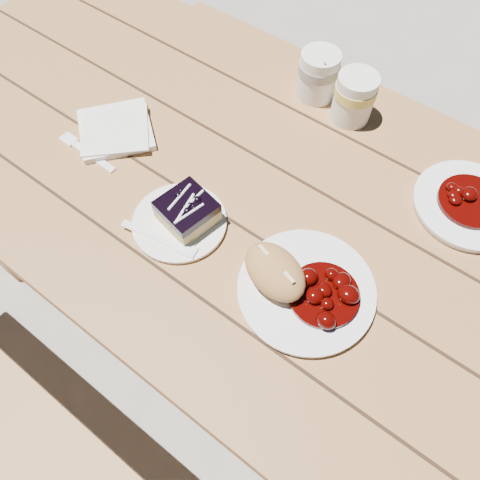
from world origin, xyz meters
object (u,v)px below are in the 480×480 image
Objects in this scene: main_plate at (306,291)px; coffee_cup at (318,75)px; bread_roll at (275,271)px; second_cup at (354,98)px; dessert_plate at (180,223)px; picnic_table at (287,257)px; second_plate at (468,205)px; blueberry_cake at (187,211)px.

main_plate is 0.50m from coffee_cup.
second_cup is at bearing 102.70° from bread_roll.
picnic_table is at bearing 41.09° from dessert_plate.
picnic_table is 18.60× the size of second_cup.
dessert_plate is at bearing -175.11° from main_plate.
coffee_cup reaches higher than picnic_table.
coffee_cup is at bearing 113.57° from bread_roll.
second_cup reaches higher than second_plate.
blueberry_cake is 0.44m from second_cup.
bread_roll reaches higher than second_plate.
picnic_table is at bearing 108.60° from bread_roll.
coffee_cup is 0.42m from second_plate.
bread_roll is 1.16× the size of coffee_cup.
blueberry_cake is at bearing -178.23° from main_plate.
coffee_cup is at bearing 167.19° from second_plate.
main_plate is (0.10, -0.12, 0.17)m from picnic_table.
second_cup is at bearing -8.37° from coffee_cup.
second_plate is at bearing 51.23° from blueberry_cake.
bread_roll is at bearing -160.02° from main_plate.
picnic_table is 9.69× the size of second_plate.
bread_roll is at bearing -77.30° from second_cup.
second_plate reaches higher than picnic_table.
main_plate is at bearing -59.73° from coffee_cup.
main_plate is 0.26m from blueberry_cake.
bread_roll is at bearing 0.81° from dessert_plate.
coffee_cup is at bearing 100.19° from blueberry_cake.
coffee_cup is 0.52× the size of second_plate.
coffee_cup is (-0.20, 0.45, 0.01)m from bread_roll.
coffee_cup reaches higher than second_plate.
coffee_cup is at bearing 120.27° from main_plate.
blueberry_cake is (-0.26, -0.01, 0.03)m from main_plate.
second_plate is (0.42, 0.36, 0.00)m from dessert_plate.
picnic_table is 0.41m from coffee_cup.
dessert_plate is 1.62× the size of blueberry_cake.
main_plate is 2.17× the size of second_cup.
dessert_plate is 0.46m from second_cup.
dessert_plate is at bearing -92.12° from coffee_cup.
coffee_cup is (0.01, 0.44, 0.02)m from blueberry_cake.
picnic_table is 0.26m from bread_roll.
blueberry_cake reaches higher than picnic_table.
main_plate and second_plate have the same top height.
picnic_table is 11.55× the size of dessert_plate.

